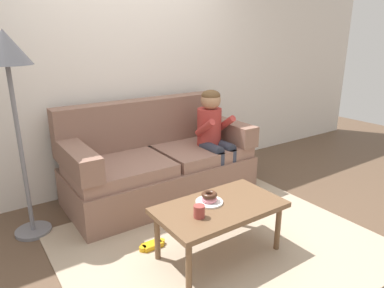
{
  "coord_description": "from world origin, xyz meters",
  "views": [
    {
      "loc": [
        -1.58,
        -2.15,
        1.65
      ],
      "look_at": [
        0.2,
        0.45,
        0.65
      ],
      "focal_mm": 32.4,
      "sensor_mm": 36.0,
      "label": 1
    }
  ],
  "objects_px": {
    "person_child": "(214,131)",
    "donut": "(209,199)",
    "floor_lamp": "(8,66)",
    "couch": "(158,164)",
    "coffee_table": "(219,211)",
    "toy_controller": "(152,246)",
    "mug": "(199,211)"
  },
  "relations": [
    {
      "from": "coffee_table",
      "to": "person_child",
      "type": "relative_size",
      "value": 0.88
    },
    {
      "from": "person_child",
      "to": "mug",
      "type": "bearing_deg",
      "value": -131.82
    },
    {
      "from": "couch",
      "to": "toy_controller",
      "type": "distance_m",
      "value": 1.05
    },
    {
      "from": "coffee_table",
      "to": "donut",
      "type": "xyz_separation_m",
      "value": [
        -0.04,
        0.08,
        0.08
      ]
    },
    {
      "from": "couch",
      "to": "floor_lamp",
      "type": "bearing_deg",
      "value": -178.33
    },
    {
      "from": "donut",
      "to": "mug",
      "type": "distance_m",
      "value": 0.23
    },
    {
      "from": "donut",
      "to": "floor_lamp",
      "type": "bearing_deg",
      "value": 135.14
    },
    {
      "from": "floor_lamp",
      "to": "donut",
      "type": "bearing_deg",
      "value": -44.86
    },
    {
      "from": "coffee_table",
      "to": "donut",
      "type": "height_order",
      "value": "donut"
    },
    {
      "from": "person_child",
      "to": "donut",
      "type": "relative_size",
      "value": 9.18
    },
    {
      "from": "person_child",
      "to": "mug",
      "type": "relative_size",
      "value": 12.24
    },
    {
      "from": "coffee_table",
      "to": "couch",
      "type": "bearing_deg",
      "value": 83.34
    },
    {
      "from": "coffee_table",
      "to": "donut",
      "type": "relative_size",
      "value": 8.05
    },
    {
      "from": "couch",
      "to": "floor_lamp",
      "type": "relative_size",
      "value": 1.12
    },
    {
      "from": "person_child",
      "to": "toy_controller",
      "type": "relative_size",
      "value": 4.87
    },
    {
      "from": "couch",
      "to": "person_child",
      "type": "relative_size",
      "value": 1.73
    },
    {
      "from": "person_child",
      "to": "mug",
      "type": "height_order",
      "value": "person_child"
    },
    {
      "from": "donut",
      "to": "mug",
      "type": "relative_size",
      "value": 1.33
    },
    {
      "from": "person_child",
      "to": "donut",
      "type": "xyz_separation_m",
      "value": [
        -0.75,
        -0.91,
        -0.21
      ]
    },
    {
      "from": "donut",
      "to": "mug",
      "type": "height_order",
      "value": "mug"
    },
    {
      "from": "floor_lamp",
      "to": "person_child",
      "type": "bearing_deg",
      "value": -5.43
    },
    {
      "from": "floor_lamp",
      "to": "couch",
      "type": "bearing_deg",
      "value": 1.67
    },
    {
      "from": "coffee_table",
      "to": "floor_lamp",
      "type": "height_order",
      "value": "floor_lamp"
    },
    {
      "from": "couch",
      "to": "toy_controller",
      "type": "height_order",
      "value": "couch"
    },
    {
      "from": "couch",
      "to": "mug",
      "type": "xyz_separation_m",
      "value": [
        -0.37,
        -1.26,
        0.12
      ]
    },
    {
      "from": "person_child",
      "to": "donut",
      "type": "bearing_deg",
      "value": -129.28
    },
    {
      "from": "donut",
      "to": "coffee_table",
      "type": "bearing_deg",
      "value": -62.38
    },
    {
      "from": "couch",
      "to": "mug",
      "type": "height_order",
      "value": "couch"
    },
    {
      "from": "toy_controller",
      "to": "mug",
      "type": "bearing_deg",
      "value": -88.18
    },
    {
      "from": "couch",
      "to": "coffee_table",
      "type": "relative_size",
      "value": 1.97
    },
    {
      "from": "floor_lamp",
      "to": "coffee_table",
      "type": "bearing_deg",
      "value": -45.78
    },
    {
      "from": "donut",
      "to": "toy_controller",
      "type": "relative_size",
      "value": 0.53
    }
  ]
}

